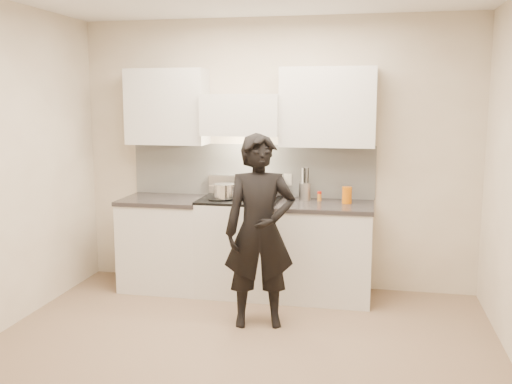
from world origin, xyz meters
The scene contains 11 objects.
ground_plane centered at (0.00, 0.00, 0.00)m, with size 4.00×4.00×0.00m, color #7D624B.
room_shell centered at (-0.06, 0.37, 1.60)m, with size 4.04×3.54×2.70m.
stove centered at (-0.30, 1.42, 0.47)m, with size 0.76×0.65×0.96m.
counter_right centered at (0.53, 1.43, 0.46)m, with size 0.92×0.67×0.92m.
counter_left centered at (-1.08, 1.43, 0.46)m, with size 0.82×0.67×0.92m.
wok centered at (-0.10, 1.54, 1.06)m, with size 0.38×0.47×0.31m.
stock_pot centered at (-0.42, 1.32, 1.03)m, with size 0.29×0.22×0.14m.
utensil_crock centered at (0.32, 1.60, 1.02)m, with size 0.12×0.12×0.32m.
spice_jar centered at (0.47, 1.57, 0.97)m, with size 0.04×0.04×0.09m.
oil_glass centered at (0.73, 1.49, 1.00)m, with size 0.09×0.09×0.16m.
person centered at (0.06, 0.63, 0.81)m, with size 0.59×0.39×1.63m, color black.
Camera 1 is at (0.95, -3.92, 1.89)m, focal length 40.00 mm.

